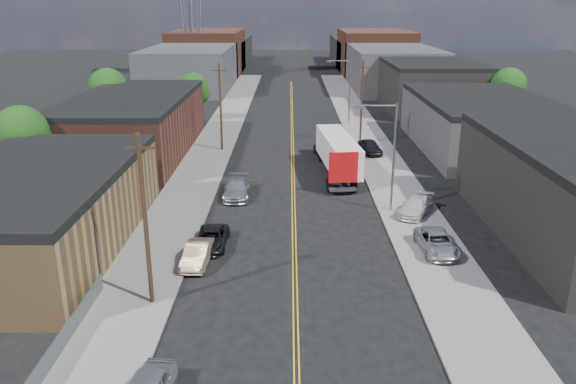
{
  "coord_description": "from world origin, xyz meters",
  "views": [
    {
      "loc": [
        -0.34,
        -18.37,
        16.41
      ],
      "look_at": [
        -0.46,
        22.63,
        2.5
      ],
      "focal_mm": 35.0,
      "sensor_mm": 36.0,
      "label": 1
    }
  ],
  "objects_px": {
    "car_left_d": "(237,188)",
    "car_right_lot_a": "(437,243)",
    "semi_truck": "(337,150)",
    "car_ahead_truck": "(327,151)",
    "car_right_lot_c": "(370,147)",
    "car_right_lot_b": "(416,206)",
    "car_left_b": "(197,254)",
    "car_left_c": "(211,238)"
  },
  "relations": [
    {
      "from": "car_right_lot_a",
      "to": "car_left_d",
      "type": "bearing_deg",
      "value": 138.49
    },
    {
      "from": "car_left_d",
      "to": "car_ahead_truck",
      "type": "distance_m",
      "value": 15.99
    },
    {
      "from": "car_left_b",
      "to": "semi_truck",
      "type": "bearing_deg",
      "value": 66.96
    },
    {
      "from": "car_left_d",
      "to": "car_right_lot_b",
      "type": "bearing_deg",
      "value": -18.01
    },
    {
      "from": "semi_truck",
      "to": "car_left_c",
      "type": "relative_size",
      "value": 3.34
    },
    {
      "from": "semi_truck",
      "to": "car_ahead_truck",
      "type": "height_order",
      "value": "semi_truck"
    },
    {
      "from": "car_left_c",
      "to": "car_ahead_truck",
      "type": "xyz_separation_m",
      "value": [
        9.7,
        24.09,
        0.09
      ]
    },
    {
      "from": "car_right_lot_a",
      "to": "car_right_lot_c",
      "type": "distance_m",
      "value": 26.41
    },
    {
      "from": "car_left_c",
      "to": "car_left_d",
      "type": "bearing_deg",
      "value": 86.3
    },
    {
      "from": "car_left_d",
      "to": "car_right_lot_c",
      "type": "relative_size",
      "value": 1.17
    },
    {
      "from": "car_left_d",
      "to": "car_right_lot_c",
      "type": "xyz_separation_m",
      "value": [
        13.75,
        14.53,
        0.15
      ]
    },
    {
      "from": "car_left_d",
      "to": "car_left_c",
      "type": "bearing_deg",
      "value": -94.9
    },
    {
      "from": "car_left_b",
      "to": "car_right_lot_a",
      "type": "height_order",
      "value": "car_right_lot_a"
    },
    {
      "from": "car_left_d",
      "to": "car_right_lot_c",
      "type": "distance_m",
      "value": 20.0
    },
    {
      "from": "car_left_b",
      "to": "car_left_c",
      "type": "relative_size",
      "value": 0.93
    },
    {
      "from": "semi_truck",
      "to": "car_right_lot_c",
      "type": "distance_m",
      "value": 8.03
    },
    {
      "from": "car_right_lot_a",
      "to": "car_right_lot_b",
      "type": "height_order",
      "value": "car_right_lot_b"
    },
    {
      "from": "semi_truck",
      "to": "car_left_c",
      "type": "xyz_separation_m",
      "value": [
        -10.24,
        -18.68,
        -1.62
      ]
    },
    {
      "from": "car_left_c",
      "to": "car_right_lot_c",
      "type": "height_order",
      "value": "car_right_lot_c"
    },
    {
      "from": "car_right_lot_a",
      "to": "car_left_c",
      "type": "bearing_deg",
      "value": 173.3
    },
    {
      "from": "car_left_b",
      "to": "car_right_lot_a",
      "type": "distance_m",
      "value": 16.23
    },
    {
      "from": "car_left_d",
      "to": "car_ahead_truck",
      "type": "xyz_separation_m",
      "value": [
        8.86,
        13.32,
        -0.04
      ]
    },
    {
      "from": "car_left_c",
      "to": "car_right_lot_b",
      "type": "height_order",
      "value": "car_right_lot_b"
    },
    {
      "from": "car_left_c",
      "to": "car_right_lot_a",
      "type": "distance_m",
      "value": 15.63
    },
    {
      "from": "car_left_b",
      "to": "car_left_c",
      "type": "xyz_separation_m",
      "value": [
        0.56,
        2.74,
        -0.07
      ]
    },
    {
      "from": "car_right_lot_c",
      "to": "car_left_d",
      "type": "bearing_deg",
      "value": -145.3
    },
    {
      "from": "semi_truck",
      "to": "car_left_b",
      "type": "xyz_separation_m",
      "value": [
        -10.8,
        -21.42,
        -1.55
      ]
    },
    {
      "from": "car_ahead_truck",
      "to": "car_right_lot_c",
      "type": "bearing_deg",
      "value": 6.22
    },
    {
      "from": "car_left_b",
      "to": "car_right_lot_c",
      "type": "relative_size",
      "value": 0.94
    },
    {
      "from": "car_left_b",
      "to": "car_right_lot_a",
      "type": "relative_size",
      "value": 0.88
    },
    {
      "from": "car_left_d",
      "to": "car_right_lot_a",
      "type": "bearing_deg",
      "value": -39.26
    },
    {
      "from": "car_left_b",
      "to": "car_left_d",
      "type": "distance_m",
      "value": 13.58
    },
    {
      "from": "car_right_lot_b",
      "to": "car_right_lot_c",
      "type": "bearing_deg",
      "value": 123.97
    },
    {
      "from": "car_left_b",
      "to": "car_right_lot_c",
      "type": "xyz_separation_m",
      "value": [
        15.15,
        28.04,
        0.22
      ]
    },
    {
      "from": "car_left_b",
      "to": "car_left_c",
      "type": "distance_m",
      "value": 2.8
    },
    {
      "from": "car_left_d",
      "to": "car_right_lot_b",
      "type": "distance_m",
      "value": 15.54
    },
    {
      "from": "car_left_d",
      "to": "car_right_lot_c",
      "type": "height_order",
      "value": "car_right_lot_c"
    },
    {
      "from": "car_left_c",
      "to": "car_ahead_truck",
      "type": "distance_m",
      "value": 25.96
    },
    {
      "from": "car_left_d",
      "to": "car_right_lot_a",
      "type": "height_order",
      "value": "car_left_d"
    },
    {
      "from": "car_right_lot_a",
      "to": "car_right_lot_c",
      "type": "height_order",
      "value": "car_right_lot_c"
    },
    {
      "from": "car_ahead_truck",
      "to": "car_right_lot_b",
      "type": "bearing_deg",
      "value": -79.4
    },
    {
      "from": "car_left_d",
      "to": "car_right_lot_a",
      "type": "xyz_separation_m",
      "value": [
        14.75,
        -11.86,
        0.05
      ]
    }
  ]
}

